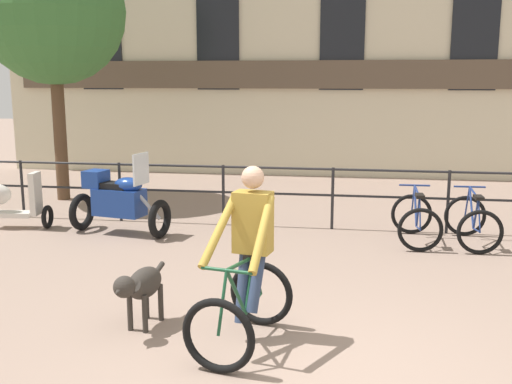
{
  "coord_description": "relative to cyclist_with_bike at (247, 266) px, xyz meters",
  "views": [
    {
      "loc": [
        0.26,
        -4.74,
        2.52
      ],
      "look_at": [
        -0.93,
        2.86,
        1.05
      ],
      "focal_mm": 42.0,
      "sensor_mm": 36.0,
      "label": 1
    }
  ],
  "objects": [
    {
      "name": "ground_plane",
      "position": [
        0.68,
        -0.64,
        -0.76
      ],
      "size": [
        60.0,
        60.0,
        0.0
      ],
      "primitive_type": "plane",
      "color": "gray"
    },
    {
      "name": "canal_railing",
      "position": [
        0.68,
        4.56,
        -0.05
      ],
      "size": [
        15.05,
        0.05,
        1.05
      ],
      "color": "#232326",
      "rests_on": "ground_plane"
    },
    {
      "name": "building_facade",
      "position": [
        0.68,
        10.35,
        3.33
      ],
      "size": [
        18.0,
        0.72,
        8.21
      ],
      "color": "beige",
      "rests_on": "ground_plane"
    },
    {
      "name": "cyclist_with_bike",
      "position": [
        0.0,
        0.0,
        0.0
      ],
      "size": [
        0.89,
        1.28,
        1.7
      ],
      "rotation": [
        0.0,
        0.0,
        -0.19
      ],
      "color": "black",
      "rests_on": "ground_plane"
    },
    {
      "name": "dog",
      "position": [
        -1.11,
        0.13,
        -0.31
      ],
      "size": [
        0.36,
        0.94,
        0.65
      ],
      "rotation": [
        0.0,
        0.0,
        -0.19
      ],
      "color": "#332D28",
      "rests_on": "ground_plane"
    },
    {
      "name": "parked_motorcycle",
      "position": [
        -2.76,
        3.69,
        -0.2
      ],
      "size": [
        1.7,
        0.93,
        1.35
      ],
      "rotation": [
        0.0,
        0.0,
        1.37
      ],
      "color": "black",
      "rests_on": "ground_plane"
    },
    {
      "name": "parked_bicycle_near_lamp",
      "position": [
        1.98,
        3.9,
        -0.41
      ],
      "size": [
        0.69,
        1.13,
        0.86
      ],
      "rotation": [
        0.0,
        0.0,
        3.17
      ],
      "color": "black",
      "rests_on": "ground_plane"
    },
    {
      "name": "parked_bicycle_mid_left",
      "position": [
        2.82,
        3.9,
        -0.41
      ],
      "size": [
        0.68,
        1.12,
        0.86
      ],
      "rotation": [
        0.0,
        0.0,
        3.16
      ],
      "color": "black",
      "rests_on": "ground_plane"
    },
    {
      "name": "parked_scooter",
      "position": [
        -4.74,
        3.77,
        -0.3
      ],
      "size": [
        1.32,
        0.54,
        0.96
      ],
      "rotation": [
        0.0,
        0.0,
        1.68
      ],
      "color": "black",
      "rests_on": "ground_plane"
    },
    {
      "name": "tree_canalside_left",
      "position": [
        -5.0,
        6.22,
        3.03
      ],
      "size": [
        2.9,
        2.9,
        5.27
      ],
      "color": "brown",
      "rests_on": "ground_plane"
    }
  ]
}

